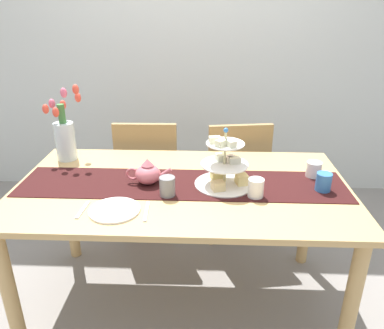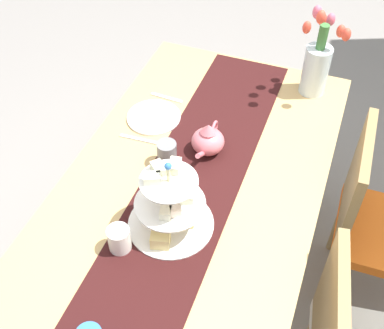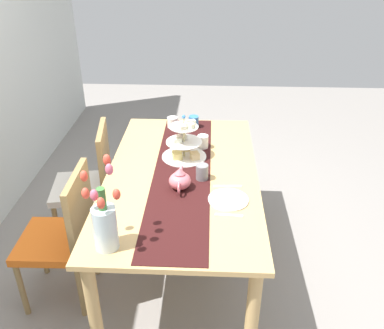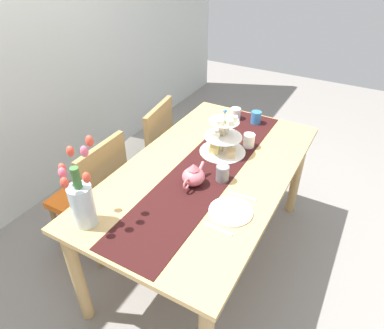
{
  "view_description": "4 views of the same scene",
  "coord_description": "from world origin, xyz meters",
  "views": [
    {
      "loc": [
        0.12,
        -1.72,
        1.63
      ],
      "look_at": [
        0.05,
        0.03,
        0.87
      ],
      "focal_mm": 34.9,
      "sensor_mm": 36.0,
      "label": 1
    },
    {
      "loc": [
        1.17,
        0.43,
        2.16
      ],
      "look_at": [
        -0.01,
        -0.01,
        0.85
      ],
      "focal_mm": 46.31,
      "sensor_mm": 36.0,
      "label": 2
    },
    {
      "loc": [
        -2.23,
        -0.17,
        2.1
      ],
      "look_at": [
        0.07,
        -0.06,
        0.79
      ],
      "focal_mm": 38.64,
      "sensor_mm": 36.0,
      "label": 3
    },
    {
      "loc": [
        -1.54,
        -0.76,
        1.98
      ],
      "look_at": [
        -0.05,
        0.08,
        0.81
      ],
      "focal_mm": 32.16,
      "sensor_mm": 36.0,
      "label": 4
    }
  ],
  "objects": [
    {
      "name": "dining_table",
      "position": [
        0.0,
        0.0,
        0.67
      ],
      "size": [
        1.71,
        0.95,
        0.77
      ],
      "color": "tan",
      "rests_on": "ground_plane"
    },
    {
      "name": "chair_left",
      "position": [
        -0.29,
        0.7,
        0.5
      ],
      "size": [
        0.43,
        0.43,
        0.91
      ],
      "color": "olive",
      "rests_on": "ground_plane"
    },
    {
      "name": "mug_white_text",
      "position": [
        0.36,
        -0.12,
        0.82
      ],
      "size": [
        0.08,
        0.08,
        0.09
      ],
      "primitive_type": "cylinder",
      "color": "white",
      "rests_on": "dining_table"
    },
    {
      "name": "mug_grey",
      "position": [
        -0.06,
        -0.13,
        0.82
      ],
      "size": [
        0.08,
        0.08,
        0.09
      ],
      "primitive_type": "cylinder",
      "color": "slate",
      "rests_on": "table_runner"
    },
    {
      "name": "dinner_plate_left",
      "position": [
        -0.29,
        -0.28,
        0.77
      ],
      "size": [
        0.23,
        0.23,
        0.01
      ],
      "primitive_type": "cylinder",
      "color": "white",
      "rests_on": "dining_table"
    },
    {
      "name": "table_runner",
      "position": [
        0.0,
        -0.0,
        0.77
      ],
      "size": [
        1.67,
        0.36,
        0.0
      ],
      "primitive_type": "cube",
      "color": "black",
      "rests_on": "dining_table"
    },
    {
      "name": "teapot",
      "position": [
        -0.18,
        0.0,
        0.83
      ],
      "size": [
        0.24,
        0.13,
        0.14
      ],
      "color": "#D66B75",
      "rests_on": "table_runner"
    },
    {
      "name": "tiered_cake_stand",
      "position": [
        0.22,
        -0.0,
        0.86
      ],
      "size": [
        0.3,
        0.3,
        0.3
      ],
      "color": "beige",
      "rests_on": "table_runner"
    },
    {
      "name": "tulip_vase",
      "position": [
        -0.71,
        0.31,
        0.92
      ],
      "size": [
        0.22,
        0.2,
        0.45
      ],
      "color": "silver",
      "rests_on": "dining_table"
    },
    {
      "name": "mug_orange",
      "position": [
        0.7,
        -0.04,
        0.82
      ],
      "size": [
        0.08,
        0.08,
        0.09
      ],
      "primitive_type": "cylinder",
      "color": "#3370B7",
      "rests_on": "dining_table"
    },
    {
      "name": "fork_left",
      "position": [
        -0.43,
        -0.28,
        0.77
      ],
      "size": [
        0.02,
        0.15,
        0.01
      ],
      "primitive_type": "cube",
      "rotation": [
        0.0,
        0.0,
        -0.06
      ],
      "color": "silver",
      "rests_on": "dining_table"
    },
    {
      "name": "chair_right",
      "position": [
        0.33,
        0.7,
        0.5
      ],
      "size": [
        0.48,
        0.48,
        0.91
      ],
      "color": "olive",
      "rests_on": "ground_plane"
    },
    {
      "name": "ground_plane",
      "position": [
        0.0,
        0.0,
        0.0
      ],
      "size": [
        8.0,
        8.0,
        0.0
      ],
      "primitive_type": "plane",
      "color": "gray"
    },
    {
      "name": "cream_jug",
      "position": [
        0.7,
        0.12,
        0.81
      ],
      "size": [
        0.08,
        0.08,
        0.08
      ],
      "primitive_type": "cylinder",
      "color": "white",
      "rests_on": "dining_table"
    },
    {
      "name": "knife_left",
      "position": [
        -0.14,
        -0.28,
        0.77
      ],
      "size": [
        0.02,
        0.17,
        0.01
      ],
      "primitive_type": "cube",
      "rotation": [
        0.0,
        0.0,
        0.06
      ],
      "color": "silver",
      "rests_on": "dining_table"
    }
  ]
}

